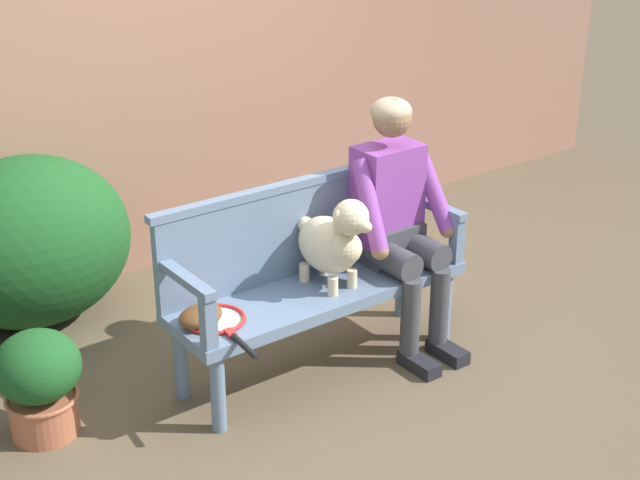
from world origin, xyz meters
name	(u,v)px	position (x,y,z in m)	size (l,w,h in m)	color
ground_plane	(320,366)	(0.00, 0.00, 0.00)	(40.00, 40.00, 0.00)	brown
brick_garden_fence	(147,64)	(0.00, 1.76, 1.25)	(8.00, 0.30, 2.51)	#936651
hedge_bush_far_right	(30,242)	(-0.97, 1.35, 0.48)	(1.12, 0.93, 0.95)	#194C1E
garden_bench	(320,298)	(0.00, 0.00, 0.39)	(1.57, 0.47, 0.46)	slate
bench_backrest	(296,226)	(0.00, 0.20, 0.71)	(1.61, 0.06, 0.50)	slate
bench_armrest_left_end	(195,297)	(-0.74, -0.08, 0.66)	(0.06, 0.47, 0.28)	slate
bench_armrest_right_end	(443,220)	(0.74, -0.08, 0.66)	(0.06, 0.47, 0.28)	slate
person_seated	(397,214)	(0.48, -0.01, 0.73)	(0.56, 0.63, 1.33)	black
dog_on_bench	(334,241)	(0.05, -0.04, 0.71)	(0.27, 0.50, 0.49)	beige
tennis_racket	(217,321)	(-0.61, -0.02, 0.47)	(0.31, 0.57, 0.03)	red
baseball_glove	(201,316)	(-0.67, 0.01, 0.50)	(0.22, 0.17, 0.09)	brown
potted_plant	(39,380)	(-1.35, 0.28, 0.28)	(0.39, 0.39, 0.51)	#A85B3D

